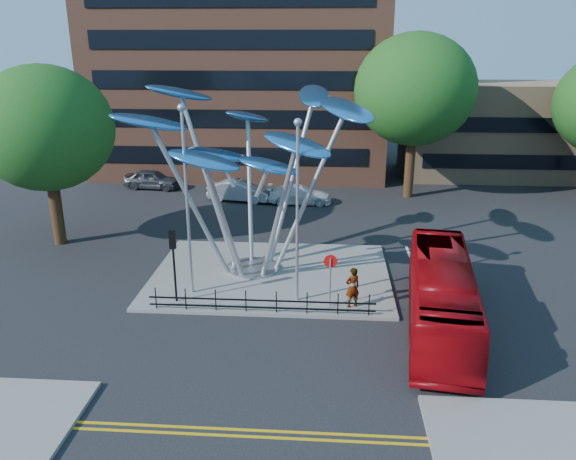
# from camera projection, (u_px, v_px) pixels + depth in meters

# --- Properties ---
(ground) EXTENTS (120.00, 120.00, 0.00)m
(ground) POSITION_uv_depth(u_px,v_px,m) (281.00, 335.00, 23.09)
(ground) COLOR black
(ground) RESTS_ON ground
(traffic_island) EXTENTS (12.00, 9.00, 0.15)m
(traffic_island) POSITION_uv_depth(u_px,v_px,m) (271.00, 275.00, 28.79)
(traffic_island) COLOR slate
(traffic_island) RESTS_ON ground
(double_yellow_near) EXTENTS (40.00, 0.12, 0.01)m
(double_yellow_near) POSITION_uv_depth(u_px,v_px,m) (265.00, 431.00, 17.42)
(double_yellow_near) COLOR gold
(double_yellow_near) RESTS_ON ground
(double_yellow_far) EXTENTS (40.00, 0.12, 0.01)m
(double_yellow_far) POSITION_uv_depth(u_px,v_px,m) (264.00, 437.00, 17.14)
(double_yellow_far) COLOR gold
(double_yellow_far) RESTS_ON ground
(low_building_near) EXTENTS (15.00, 8.00, 8.00)m
(low_building_near) POSITION_uv_depth(u_px,v_px,m) (491.00, 130.00, 49.04)
(low_building_near) COLOR tan
(low_building_near) RESTS_ON ground
(tree_right) EXTENTS (8.80, 8.80, 12.11)m
(tree_right) POSITION_uv_depth(u_px,v_px,m) (415.00, 90.00, 40.72)
(tree_right) COLOR black
(tree_right) RESTS_ON ground
(tree_left) EXTENTS (7.60, 7.60, 10.32)m
(tree_left) POSITION_uv_depth(u_px,v_px,m) (45.00, 129.00, 31.26)
(tree_left) COLOR black
(tree_left) RESTS_ON ground
(leaf_sculpture) EXTENTS (12.72, 9.54, 9.51)m
(leaf_sculpture) POSITION_uv_depth(u_px,v_px,m) (249.00, 140.00, 27.31)
(leaf_sculpture) COLOR #9EA0A5
(leaf_sculpture) RESTS_ON traffic_island
(street_lamp_left) EXTENTS (0.36, 0.36, 8.80)m
(street_lamp_left) POSITION_uv_depth(u_px,v_px,m) (186.00, 186.00, 24.96)
(street_lamp_left) COLOR #9EA0A5
(street_lamp_left) RESTS_ON traffic_island
(street_lamp_right) EXTENTS (0.36, 0.36, 8.30)m
(street_lamp_right) POSITION_uv_depth(u_px,v_px,m) (297.00, 196.00, 24.24)
(street_lamp_right) COLOR #9EA0A5
(street_lamp_right) RESTS_ON traffic_island
(traffic_light_island) EXTENTS (0.28, 0.18, 3.42)m
(traffic_light_island) POSITION_uv_depth(u_px,v_px,m) (173.00, 251.00, 24.93)
(traffic_light_island) COLOR black
(traffic_light_island) RESTS_ON traffic_island
(no_entry_sign_island) EXTENTS (0.60, 0.10, 2.45)m
(no_entry_sign_island) POSITION_uv_depth(u_px,v_px,m) (330.00, 272.00, 24.74)
(no_entry_sign_island) COLOR #9EA0A5
(no_entry_sign_island) RESTS_ON traffic_island
(pedestrian_railing_front) EXTENTS (10.00, 0.06, 1.00)m
(pedestrian_railing_front) POSITION_uv_depth(u_px,v_px,m) (261.00, 303.00, 24.58)
(pedestrian_railing_front) COLOR black
(pedestrian_railing_front) RESTS_ON traffic_island
(red_bus) EXTENTS (3.81, 10.72, 2.92)m
(red_bus) POSITION_uv_depth(u_px,v_px,m) (441.00, 295.00, 23.29)
(red_bus) COLOR #97060D
(red_bus) RESTS_ON ground
(pedestrian) EXTENTS (0.81, 0.69, 1.87)m
(pedestrian) POSITION_uv_depth(u_px,v_px,m) (352.00, 287.00, 24.89)
(pedestrian) COLOR gray
(pedestrian) RESTS_ON traffic_island
(parked_car_left) EXTENTS (4.73, 2.33, 1.55)m
(parked_car_left) POSITION_uv_depth(u_px,v_px,m) (152.00, 179.00, 45.37)
(parked_car_left) COLOR #404247
(parked_car_left) RESTS_ON ground
(parked_car_mid) EXTENTS (4.92, 2.33, 1.56)m
(parked_car_mid) POSITION_uv_depth(u_px,v_px,m) (240.00, 191.00, 41.93)
(parked_car_mid) COLOR #B5B8BD
(parked_car_mid) RESTS_ON ground
(parked_car_right) EXTENTS (4.77, 2.09, 1.36)m
(parked_car_right) POSITION_uv_depth(u_px,v_px,m) (300.00, 195.00, 41.28)
(parked_car_right) COLOR silver
(parked_car_right) RESTS_ON ground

